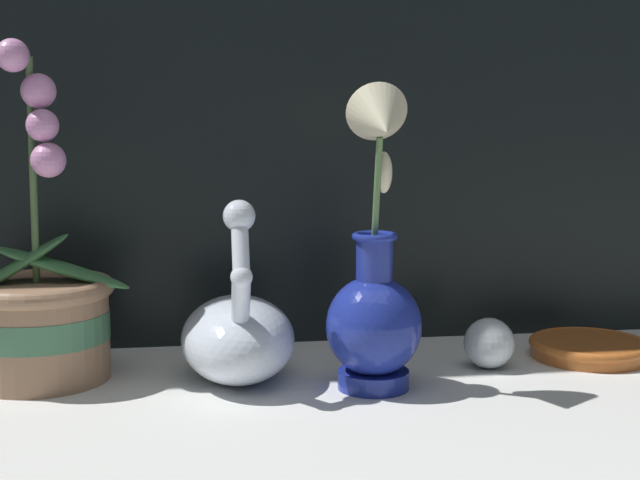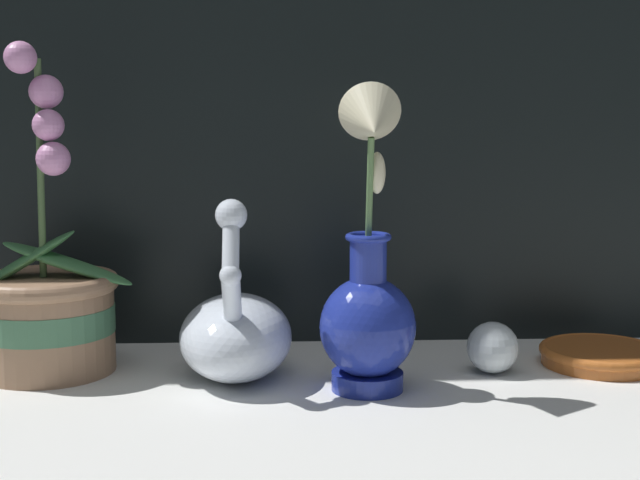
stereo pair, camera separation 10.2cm
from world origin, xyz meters
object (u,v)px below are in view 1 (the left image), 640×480
(swan_figurine, at_px, (238,333))
(amber_dish, at_px, (589,347))
(orchid_potted_plant, at_px, (39,312))
(blue_vase, at_px, (375,297))
(glass_sphere, at_px, (489,343))

(swan_figurine, height_order, amber_dish, swan_figurine)
(orchid_potted_plant, xyz_separation_m, amber_dish, (0.66, -0.00, -0.07))
(blue_vase, relative_size, glass_sphere, 5.51)
(orchid_potted_plant, xyz_separation_m, blue_vase, (0.37, -0.09, 0.02))
(swan_figurine, xyz_separation_m, amber_dish, (0.44, 0.03, -0.04))
(blue_vase, bearing_deg, orchid_potted_plant, 166.00)
(swan_figurine, relative_size, blue_vase, 0.64)
(orchid_potted_plant, xyz_separation_m, glass_sphere, (0.52, -0.03, -0.05))
(orchid_potted_plant, bearing_deg, amber_dish, -0.16)
(orchid_potted_plant, distance_m, amber_dish, 0.66)
(blue_vase, height_order, glass_sphere, blue_vase)
(swan_figurine, relative_size, amber_dish, 1.43)
(glass_sphere, relative_size, amber_dish, 0.41)
(swan_figurine, bearing_deg, blue_vase, -22.18)
(glass_sphere, bearing_deg, blue_vase, -157.57)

